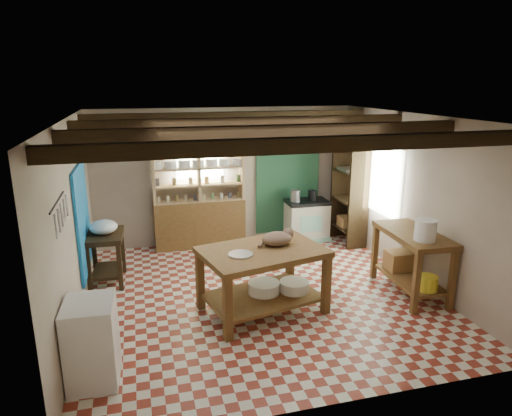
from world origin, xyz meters
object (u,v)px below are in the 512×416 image
object	(u,v)px
white_cabinet	(92,342)
cat	(277,239)
right_counter	(411,263)
work_table	(262,280)
prep_table	(106,258)
stove	(307,220)

from	to	relation	value
white_cabinet	cat	xyz separation A→B (m)	(2.36, 1.11, 0.55)
right_counter	cat	bearing A→B (deg)	179.13
work_table	prep_table	distance (m)	2.60
work_table	prep_table	xyz separation A→B (m)	(-2.10, 1.52, -0.05)
right_counter	stove	bearing A→B (deg)	105.76
white_cabinet	right_counter	bearing A→B (deg)	15.24
work_table	right_counter	size ratio (longest dim) A/B	1.20
stove	prep_table	distance (m)	3.92
work_table	prep_table	world-z (taller)	work_table
prep_table	white_cabinet	bearing A→B (deg)	-87.95
prep_table	cat	xyz separation A→B (m)	(2.34, -1.42, 0.59)
right_counter	cat	world-z (taller)	cat
work_table	white_cabinet	world-z (taller)	work_table
prep_table	cat	bearing A→B (deg)	-28.76
white_cabinet	prep_table	bearing A→B (deg)	92.14
stove	work_table	bearing A→B (deg)	-121.00
work_table	white_cabinet	bearing A→B (deg)	-167.62
right_counter	cat	size ratio (longest dim) A/B	3.22
white_cabinet	right_counter	distance (m)	4.51
prep_table	cat	size ratio (longest dim) A/B	1.96
prep_table	cat	distance (m)	2.80
work_table	stove	bearing A→B (deg)	45.02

